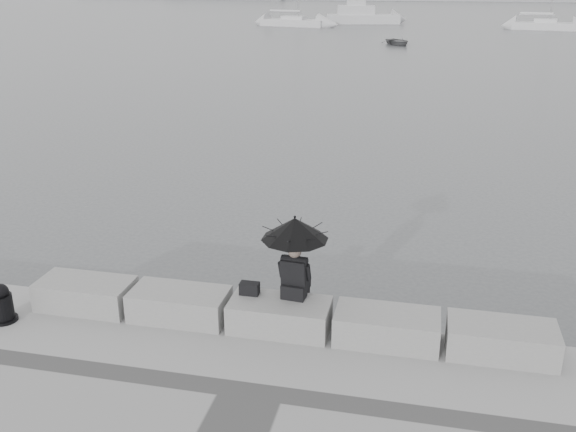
% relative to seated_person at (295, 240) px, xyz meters
% --- Properties ---
extents(ground, '(360.00, 360.00, 0.00)m').
position_rel_seated_person_xyz_m(ground, '(-0.19, 0.22, -1.98)').
color(ground, '#494C4F').
rests_on(ground, ground).
extents(stone_block_far_left, '(1.60, 0.80, 0.50)m').
position_rel_seated_person_xyz_m(stone_block_far_left, '(-3.59, -0.23, -1.23)').
color(stone_block_far_left, gray).
rests_on(stone_block_far_left, promenade).
extents(stone_block_left, '(1.60, 0.80, 0.50)m').
position_rel_seated_person_xyz_m(stone_block_left, '(-1.89, -0.23, -1.23)').
color(stone_block_left, gray).
rests_on(stone_block_left, promenade).
extents(stone_block_centre, '(1.60, 0.80, 0.50)m').
position_rel_seated_person_xyz_m(stone_block_centre, '(-0.19, -0.23, -1.23)').
color(stone_block_centre, gray).
rests_on(stone_block_centre, promenade).
extents(stone_block_right, '(1.60, 0.80, 0.50)m').
position_rel_seated_person_xyz_m(stone_block_right, '(1.51, -0.23, -1.23)').
color(stone_block_right, gray).
rests_on(stone_block_right, promenade).
extents(stone_block_far_right, '(1.60, 0.80, 0.50)m').
position_rel_seated_person_xyz_m(stone_block_far_right, '(3.21, -0.23, -1.23)').
color(stone_block_far_right, gray).
rests_on(stone_block_far_right, promenade).
extents(seated_person, '(1.07, 1.07, 1.39)m').
position_rel_seated_person_xyz_m(seated_person, '(0.00, 0.00, 0.00)').
color(seated_person, black).
rests_on(seated_person, stone_block_centre).
extents(bag, '(0.31, 0.18, 0.20)m').
position_rel_seated_person_xyz_m(bag, '(-0.73, -0.07, -0.88)').
color(bag, black).
rests_on(bag, stone_block_centre).
extents(mooring_bollard, '(0.43, 0.43, 0.67)m').
position_rel_seated_person_xyz_m(mooring_bollard, '(-4.69, -0.95, -1.20)').
color(mooring_bollard, black).
rests_on(mooring_bollard, promenade).
extents(sailboat_left, '(8.30, 4.13, 12.90)m').
position_rel_seated_person_xyz_m(sailboat_left, '(-14.81, 69.65, -1.46)').
color(sailboat_left, silver).
rests_on(sailboat_left, ground).
extents(sailboat_right, '(7.27, 3.47, 12.90)m').
position_rel_seated_person_xyz_m(sailboat_right, '(13.93, 70.64, -1.45)').
color(sailboat_right, silver).
rests_on(sailboat_right, ground).
extents(motor_cruiser, '(9.56, 4.57, 4.50)m').
position_rel_seated_person_xyz_m(motor_cruiser, '(-7.20, 75.97, -1.09)').
color(motor_cruiser, silver).
rests_on(motor_cruiser, ground).
extents(dinghy, '(3.60, 3.02, 0.57)m').
position_rel_seated_person_xyz_m(dinghy, '(-1.26, 50.15, -1.70)').
color(dinghy, slate).
rests_on(dinghy, ground).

